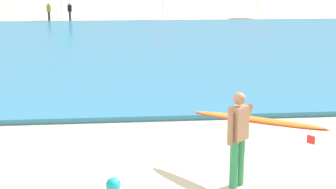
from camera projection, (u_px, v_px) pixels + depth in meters
ground_plane at (162, 187)px, 8.61m from camera, size 160.00×160.00×0.00m
sea at (135, 44)px, 26.01m from camera, size 120.00×28.00×0.14m
surfer_with_board at (247, 128)px, 8.60m from camera, size 2.12×2.39×1.73m
beachgoer_near_row_left at (49, 12)px, 39.05m from camera, size 0.32×0.20×1.58m
beachgoer_near_row_mid at (70, 11)px, 39.28m from camera, size 0.32×0.20×1.58m
beach_ball at (113, 185)px, 8.40m from camera, size 0.26×0.26×0.26m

